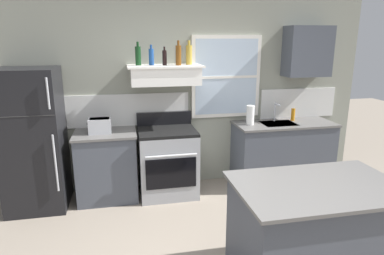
% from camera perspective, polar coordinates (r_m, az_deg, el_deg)
% --- Properties ---
extents(back_wall, '(5.40, 0.11, 2.70)m').
position_cam_1_polar(back_wall, '(4.78, -1.57, 6.07)').
color(back_wall, gray).
rests_on(back_wall, ground_plane).
extents(refrigerator, '(0.70, 0.72, 1.75)m').
position_cam_1_polar(refrigerator, '(4.56, -25.20, -1.96)').
color(refrigerator, black).
rests_on(refrigerator, ground_plane).
extents(counter_left_of_stove, '(0.79, 0.63, 0.91)m').
position_cam_1_polar(counter_left_of_stove, '(4.62, -14.13, -6.20)').
color(counter_left_of_stove, '#474C56').
rests_on(counter_left_of_stove, ground_plane).
extents(toaster, '(0.30, 0.20, 0.19)m').
position_cam_1_polar(toaster, '(4.44, -15.27, 0.34)').
color(toaster, silver).
rests_on(toaster, counter_left_of_stove).
extents(stove_range, '(0.76, 0.69, 1.09)m').
position_cam_1_polar(stove_range, '(4.61, -4.14, -5.71)').
color(stove_range, '#9EA0A5').
rests_on(stove_range, ground_plane).
extents(range_hood_shelf, '(0.96, 0.52, 0.24)m').
position_cam_1_polar(range_hood_shelf, '(4.44, -4.59, 8.88)').
color(range_hood_shelf, white).
extents(bottle_dark_green_wine, '(0.07, 0.07, 0.29)m').
position_cam_1_polar(bottle_dark_green_wine, '(4.43, -9.09, 11.91)').
color(bottle_dark_green_wine, '#143819').
rests_on(bottle_dark_green_wine, range_hood_shelf).
extents(bottle_blue_liqueur, '(0.07, 0.07, 0.26)m').
position_cam_1_polar(bottle_blue_liqueur, '(4.46, -6.88, 11.81)').
color(bottle_blue_liqueur, '#1E478C').
rests_on(bottle_blue_liqueur, range_hood_shelf).
extents(bottle_balsamic_dark, '(0.06, 0.06, 0.23)m').
position_cam_1_polar(bottle_balsamic_dark, '(4.39, -4.65, 11.69)').
color(bottle_balsamic_dark, black).
rests_on(bottle_balsamic_dark, range_hood_shelf).
extents(bottle_amber_wine, '(0.07, 0.07, 0.31)m').
position_cam_1_polar(bottle_amber_wine, '(4.39, -2.30, 12.14)').
color(bottle_amber_wine, brown).
rests_on(bottle_amber_wine, range_hood_shelf).
extents(bottle_champagne_gold_foil, '(0.08, 0.08, 0.31)m').
position_cam_1_polar(bottle_champagne_gold_foil, '(4.50, -0.52, 12.22)').
color(bottle_champagne_gold_foil, '#B29333').
rests_on(bottle_champagne_gold_foil, range_hood_shelf).
extents(counter_right_with_sink, '(1.43, 0.63, 0.91)m').
position_cam_1_polar(counter_right_with_sink, '(5.14, 14.98, -4.11)').
color(counter_right_with_sink, '#474C56').
rests_on(counter_right_with_sink, ground_plane).
extents(sink_faucet, '(0.03, 0.17, 0.28)m').
position_cam_1_polar(sink_faucet, '(5.02, 13.94, 2.95)').
color(sink_faucet, silver).
rests_on(sink_faucet, counter_right_with_sink).
extents(paper_towel_roll, '(0.11, 0.11, 0.27)m').
position_cam_1_polar(paper_towel_roll, '(4.77, 9.81, 2.08)').
color(paper_towel_roll, white).
rests_on(paper_towel_roll, counter_right_with_sink).
extents(dish_soap_bottle, '(0.06, 0.06, 0.18)m').
position_cam_1_polar(dish_soap_bottle, '(5.16, 16.67, 2.12)').
color(dish_soap_bottle, orange).
rests_on(dish_soap_bottle, counter_right_with_sink).
extents(kitchen_island, '(1.40, 0.90, 0.91)m').
position_cam_1_polar(kitchen_island, '(3.22, 19.95, -16.43)').
color(kitchen_island, '#474C56').
rests_on(kitchen_island, ground_plane).
extents(upper_cabinet_right, '(0.64, 0.32, 0.70)m').
position_cam_1_polar(upper_cabinet_right, '(5.17, 18.91, 12.06)').
color(upper_cabinet_right, '#474C56').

